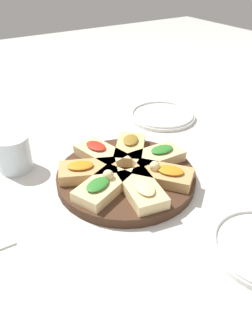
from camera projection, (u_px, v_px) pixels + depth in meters
name	position (u px, v px, depth m)	size (l,w,h in m)	color
ground_plane	(126.00, 180.00, 0.73)	(3.00, 3.00, 0.00)	silver
serving_board	(126.00, 176.00, 0.73)	(0.31, 0.31, 0.02)	#422819
focaccia_slice_0	(163.00, 174.00, 0.69)	(0.14, 0.13, 0.04)	tan
focaccia_slice_1	(157.00, 157.00, 0.75)	(0.07, 0.13, 0.03)	#E5C689
focaccia_slice_2	(130.00, 148.00, 0.78)	(0.14, 0.13, 0.03)	#DBB775
focaccia_slice_3	(100.00, 153.00, 0.76)	(0.13, 0.09, 0.03)	#E5C689
focaccia_slice_4	(88.00, 171.00, 0.70)	(0.11, 0.14, 0.03)	tan
focaccia_slice_5	(103.00, 186.00, 0.66)	(0.11, 0.14, 0.04)	#E5C689
focaccia_slice_6	(142.00, 189.00, 0.65)	(0.13, 0.09, 0.03)	#E5C689
plate_left	(162.00, 115.00, 1.00)	(0.20, 0.20, 0.02)	white
water_glass	(14.00, 153.00, 0.75)	(0.08, 0.08, 0.08)	silver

